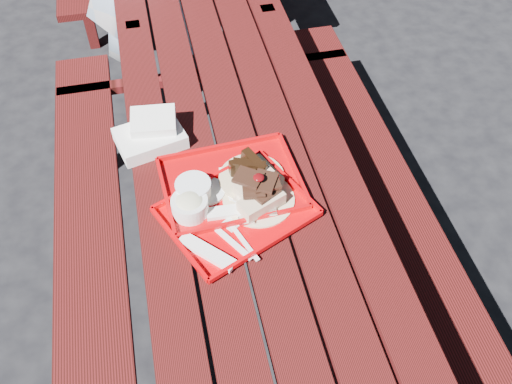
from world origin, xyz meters
TOP-DOWN VIEW (x-y plane):
  - ground at (0.00, 0.00)m, footprint 60.00×60.00m
  - picnic_table_near at (-0.00, 0.00)m, footprint 1.41×2.40m
  - near_tray at (-0.07, -0.15)m, footprint 0.52×0.47m
  - far_tray at (-0.07, -0.06)m, footprint 0.46×0.37m
  - white_cloth at (-0.29, 0.21)m, footprint 0.26×0.21m

SIDE VIEW (x-z plane):
  - ground at x=0.00m, z-range 0.00..0.00m
  - picnic_table_near at x=0.00m, z-range 0.19..0.94m
  - far_tray at x=-0.07m, z-range 0.74..0.81m
  - near_tray at x=-0.07m, z-range 0.71..0.85m
  - white_cloth at x=-0.29m, z-range 0.74..0.83m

